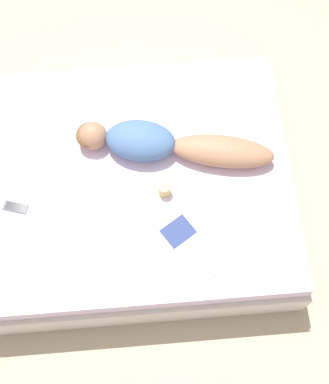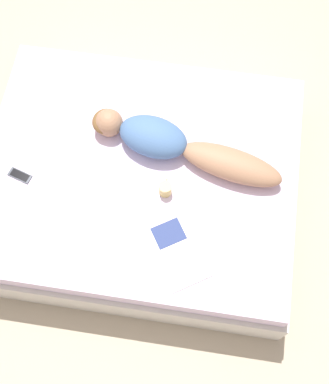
{
  "view_description": "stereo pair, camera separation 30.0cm",
  "coord_description": "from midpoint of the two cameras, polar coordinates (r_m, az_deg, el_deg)",
  "views": [
    {
      "loc": [
        -1.45,
        -0.08,
        3.6
      ],
      "look_at": [
        -0.16,
        -0.19,
        0.52
      ],
      "focal_mm": 50.0,
      "sensor_mm": 36.0,
      "label": 1
    },
    {
      "loc": [
        -1.44,
        -0.38,
        3.6
      ],
      "look_at": [
        -0.16,
        -0.19,
        0.52
      ],
      "focal_mm": 50.0,
      "sensor_mm": 36.0,
      "label": 2
    }
  ],
  "objects": [
    {
      "name": "bed",
      "position": [
        3.67,
        -0.16,
        0.65
      ],
      "size": [
        1.74,
        2.09,
        0.47
      ],
      "color": "beige",
      "rests_on": "ground_plane"
    },
    {
      "name": "open_magazine",
      "position": [
        3.26,
        3.89,
        -6.43
      ],
      "size": [
        0.53,
        0.47,
        0.01
      ],
      "rotation": [
        0.0,
        0.0,
        0.57
      ],
      "color": "silver",
      "rests_on": "bed"
    },
    {
      "name": "coffee_mug",
      "position": [
        3.35,
        2.64,
        0.08
      ],
      "size": [
        0.11,
        0.08,
        0.09
      ],
      "color": "tan",
      "rests_on": "bed"
    },
    {
      "name": "cell_phone",
      "position": [
        3.51,
        -12.85,
        1.48
      ],
      "size": [
        0.1,
        0.16,
        0.01
      ],
      "rotation": [
        0.0,
        0.0,
        -0.3
      ],
      "color": "#333842",
      "rests_on": "bed"
    },
    {
      "name": "person",
      "position": [
        3.43,
        3.75,
        4.75
      ],
      "size": [
        0.47,
        1.3,
        0.2
      ],
      "rotation": [
        0.0,
        0.0,
        -0.21
      ],
      "color": "#A37556",
      "rests_on": "bed"
    },
    {
      "name": "ground_plane",
      "position": [
        3.89,
        -0.16,
        -0.72
      ],
      "size": [
        12.0,
        12.0,
        0.0
      ],
      "primitive_type": "plane",
      "color": "#B7A88E"
    }
  ]
}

